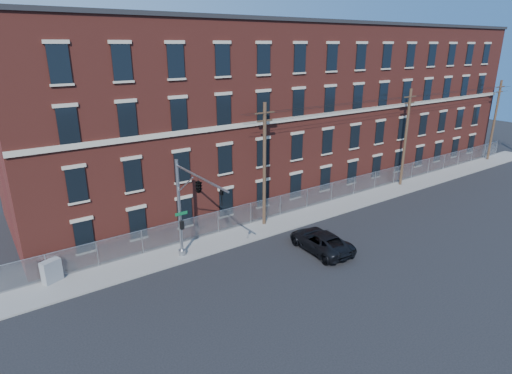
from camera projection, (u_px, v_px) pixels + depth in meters
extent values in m
plane|color=black|center=(288.00, 258.00, 29.67)|extent=(140.00, 140.00, 0.00)
cube|color=gray|center=(352.00, 202.00, 40.06)|extent=(65.00, 3.00, 0.12)
cube|color=maroon|center=(294.00, 107.00, 44.48)|extent=(55.00, 14.00, 16.00)
cube|color=black|center=(296.00, 24.00, 41.86)|extent=(55.30, 14.30, 0.30)
cube|color=#ACA28F|center=(343.00, 112.00, 38.90)|extent=(55.00, 0.18, 0.35)
cube|color=black|center=(84.00, 237.00, 27.88)|extent=(1.20, 0.10, 2.20)
cube|color=black|center=(77.00, 185.00, 26.73)|extent=(1.20, 0.10, 2.20)
cube|color=black|center=(68.00, 126.00, 25.50)|extent=(1.20, 0.10, 2.20)
cube|color=black|center=(59.00, 64.00, 24.35)|extent=(1.20, 0.10, 2.20)
cube|color=black|center=(138.00, 224.00, 29.88)|extent=(1.20, 0.10, 2.20)
cube|color=black|center=(133.00, 175.00, 28.73)|extent=(1.20, 0.10, 2.20)
cube|color=black|center=(127.00, 120.00, 27.50)|extent=(1.20, 0.10, 2.20)
cube|color=black|center=(122.00, 62.00, 26.34)|extent=(1.20, 0.10, 2.20)
cube|color=black|center=(185.00, 212.00, 31.88)|extent=(1.20, 0.10, 2.20)
cube|color=black|center=(182.00, 167.00, 30.72)|extent=(1.20, 0.10, 2.20)
cube|color=black|center=(179.00, 115.00, 29.50)|extent=(1.20, 0.10, 2.20)
cube|color=black|center=(176.00, 61.00, 28.34)|extent=(1.20, 0.10, 2.20)
cube|color=black|center=(226.00, 202.00, 33.88)|extent=(1.20, 0.10, 2.20)
cube|color=black|center=(225.00, 159.00, 32.72)|extent=(1.20, 0.10, 2.20)
cube|color=black|center=(224.00, 110.00, 31.50)|extent=(1.20, 0.10, 2.20)
cube|color=black|center=(223.00, 60.00, 30.34)|extent=(1.20, 0.10, 2.20)
cube|color=black|center=(263.00, 194.00, 35.88)|extent=(1.20, 0.10, 2.20)
cube|color=black|center=(263.00, 153.00, 34.72)|extent=(1.20, 0.10, 2.20)
cube|color=black|center=(263.00, 106.00, 33.50)|extent=(1.20, 0.10, 2.20)
cube|color=black|center=(264.00, 59.00, 32.34)|extent=(1.20, 0.10, 2.20)
cube|color=black|center=(296.00, 186.00, 37.88)|extent=(1.20, 0.10, 2.20)
cube|color=black|center=(297.00, 147.00, 36.72)|extent=(1.20, 0.10, 2.20)
cube|color=black|center=(298.00, 103.00, 35.50)|extent=(1.20, 0.10, 2.20)
cube|color=black|center=(300.00, 58.00, 34.34)|extent=(1.20, 0.10, 2.20)
cube|color=black|center=(325.00, 179.00, 39.88)|extent=(1.20, 0.10, 2.20)
cube|color=black|center=(327.00, 141.00, 38.72)|extent=(1.20, 0.10, 2.20)
cube|color=black|center=(330.00, 100.00, 37.50)|extent=(1.20, 0.10, 2.20)
cube|color=black|center=(332.00, 57.00, 36.34)|extent=(1.20, 0.10, 2.20)
cube|color=black|center=(352.00, 172.00, 41.88)|extent=(1.20, 0.10, 2.20)
cube|color=black|center=(355.00, 137.00, 40.72)|extent=(1.20, 0.10, 2.20)
cube|color=black|center=(358.00, 97.00, 39.50)|extent=(1.20, 0.10, 2.20)
cube|color=black|center=(361.00, 57.00, 38.34)|extent=(1.20, 0.10, 2.20)
cube|color=black|center=(376.00, 166.00, 43.88)|extent=(1.20, 0.10, 2.20)
cube|color=black|center=(380.00, 132.00, 42.72)|extent=(1.20, 0.10, 2.20)
cube|color=black|center=(383.00, 94.00, 41.50)|extent=(1.20, 0.10, 2.20)
cube|color=black|center=(387.00, 56.00, 40.34)|extent=(1.20, 0.10, 2.20)
cube|color=black|center=(399.00, 161.00, 45.87)|extent=(1.20, 0.10, 2.20)
cube|color=black|center=(402.00, 128.00, 44.72)|extent=(1.20, 0.10, 2.20)
cube|color=black|center=(406.00, 92.00, 43.49)|extent=(1.20, 0.10, 2.20)
cube|color=black|center=(411.00, 56.00, 42.34)|extent=(1.20, 0.10, 2.20)
cube|color=black|center=(419.00, 156.00, 47.87)|extent=(1.20, 0.10, 2.20)
cube|color=black|center=(423.00, 125.00, 46.72)|extent=(1.20, 0.10, 2.20)
cube|color=black|center=(428.00, 90.00, 45.49)|extent=(1.20, 0.10, 2.20)
cube|color=black|center=(432.00, 55.00, 44.33)|extent=(1.20, 0.10, 2.20)
cube|color=black|center=(438.00, 152.00, 49.87)|extent=(1.20, 0.10, 2.20)
cube|color=black|center=(442.00, 122.00, 48.71)|extent=(1.20, 0.10, 2.20)
cube|color=black|center=(447.00, 88.00, 47.49)|extent=(1.20, 0.10, 2.20)
cube|color=black|center=(452.00, 55.00, 46.33)|extent=(1.20, 0.10, 2.20)
cube|color=black|center=(455.00, 148.00, 51.87)|extent=(1.20, 0.10, 2.20)
cube|color=black|center=(460.00, 118.00, 50.71)|extent=(1.20, 0.10, 2.20)
cube|color=black|center=(465.00, 86.00, 49.49)|extent=(1.20, 0.10, 2.20)
cube|color=black|center=(470.00, 54.00, 48.33)|extent=(1.20, 0.10, 2.20)
cube|color=black|center=(471.00, 144.00, 53.87)|extent=(1.20, 0.10, 2.20)
cube|color=black|center=(476.00, 116.00, 52.71)|extent=(1.20, 0.10, 2.20)
cube|color=black|center=(481.00, 85.00, 51.49)|extent=(1.20, 0.10, 2.20)
cube|color=black|center=(486.00, 54.00, 50.33)|extent=(1.20, 0.10, 2.20)
cube|color=#A5A8AD|center=(343.00, 189.00, 40.76)|extent=(59.00, 0.02, 1.80)
cylinder|color=#9EA0A5|center=(344.00, 180.00, 40.47)|extent=(59.00, 0.04, 0.04)
cylinder|color=#9EA0A5|center=(47.00, 267.00, 26.37)|extent=(0.06, 0.06, 1.85)
cylinder|color=#9EA0A5|center=(97.00, 254.00, 28.07)|extent=(0.06, 0.06, 1.85)
cylinder|color=#9EA0A5|center=(142.00, 242.00, 29.76)|extent=(0.06, 0.06, 1.85)
cylinder|color=#9EA0A5|center=(182.00, 231.00, 31.45)|extent=(0.06, 0.06, 1.85)
cylinder|color=#9EA0A5|center=(218.00, 222.00, 33.14)|extent=(0.06, 0.06, 1.85)
cylinder|color=#9EA0A5|center=(251.00, 213.00, 34.84)|extent=(0.06, 0.06, 1.85)
cylinder|color=#9EA0A5|center=(280.00, 205.00, 36.53)|extent=(0.06, 0.06, 1.85)
cylinder|color=#9EA0A5|center=(307.00, 198.00, 38.22)|extent=(0.06, 0.06, 1.85)
cylinder|color=#9EA0A5|center=(332.00, 192.00, 39.92)|extent=(0.06, 0.06, 1.85)
cylinder|color=#9EA0A5|center=(354.00, 186.00, 41.61)|extent=(0.06, 0.06, 1.85)
cylinder|color=#9EA0A5|center=(375.00, 180.00, 43.30)|extent=(0.06, 0.06, 1.85)
cylinder|color=#9EA0A5|center=(394.00, 175.00, 44.99)|extent=(0.06, 0.06, 1.85)
cylinder|color=#9EA0A5|center=(412.00, 170.00, 46.69)|extent=(0.06, 0.06, 1.85)
cylinder|color=#9EA0A5|center=(429.00, 166.00, 48.38)|extent=(0.06, 0.06, 1.85)
cylinder|color=#9EA0A5|center=(444.00, 162.00, 50.07)|extent=(0.06, 0.06, 1.85)
cylinder|color=#9EA0A5|center=(459.00, 158.00, 51.77)|extent=(0.06, 0.06, 1.85)
cylinder|color=#9EA0A5|center=(472.00, 154.00, 53.46)|extent=(0.06, 0.06, 1.85)
cylinder|color=#9EA0A5|center=(485.00, 151.00, 55.15)|extent=(0.06, 0.06, 1.85)
cylinder|color=#9EA0A5|center=(497.00, 148.00, 56.84)|extent=(0.06, 0.06, 1.85)
cylinder|color=#9EA0A5|center=(179.00, 209.00, 28.72)|extent=(0.22, 0.22, 7.00)
cylinder|color=#9EA0A5|center=(182.00, 252.00, 29.78)|extent=(0.50, 0.50, 0.40)
cylinder|color=#9EA0A5|center=(200.00, 177.00, 25.21)|extent=(0.14, 6.50, 0.14)
cylinder|color=#9EA0A5|center=(186.00, 184.00, 27.11)|extent=(0.08, 2.18, 1.56)
cube|color=#0C592D|center=(181.00, 214.00, 28.73)|extent=(0.90, 0.03, 0.22)
cube|color=black|center=(182.00, 225.00, 28.88)|extent=(0.25, 0.25, 0.60)
imported|color=black|center=(222.00, 198.00, 23.41)|extent=(0.16, 0.20, 1.00)
imported|color=black|center=(198.00, 185.00, 25.58)|extent=(0.53, 2.48, 1.00)
cylinder|color=#473323|center=(264.00, 166.00, 33.45)|extent=(0.28, 0.28, 10.00)
cube|color=#473323|center=(265.00, 113.00, 32.10)|extent=(1.80, 0.12, 0.12)
cube|color=#473323|center=(265.00, 121.00, 32.29)|extent=(1.40, 0.12, 0.12)
cylinder|color=#473323|center=(405.00, 138.00, 43.26)|extent=(0.28, 0.28, 10.00)
cube|color=#473323|center=(410.00, 97.00, 41.91)|extent=(1.80, 0.12, 0.12)
cube|color=#473323|center=(410.00, 103.00, 42.10)|extent=(1.40, 0.12, 0.12)
cylinder|color=#473323|center=(494.00, 121.00, 53.07)|extent=(0.28, 0.28, 10.00)
cube|color=#473323|center=(501.00, 87.00, 51.72)|extent=(1.80, 0.12, 0.12)
cube|color=#473323|center=(500.00, 92.00, 51.92)|extent=(1.40, 0.12, 0.12)
cylinder|color=black|center=(413.00, 97.00, 41.68)|extent=(40.00, 0.02, 0.02)
cylinder|color=black|center=(408.00, 96.00, 42.14)|extent=(40.00, 0.02, 0.02)
cylinder|color=black|center=(410.00, 103.00, 42.10)|extent=(40.00, 0.02, 0.02)
imported|color=black|center=(321.00, 241.00, 30.54)|extent=(2.78, 5.49, 1.49)
cube|color=gray|center=(51.00, 271.00, 26.30)|extent=(1.30, 0.97, 1.45)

